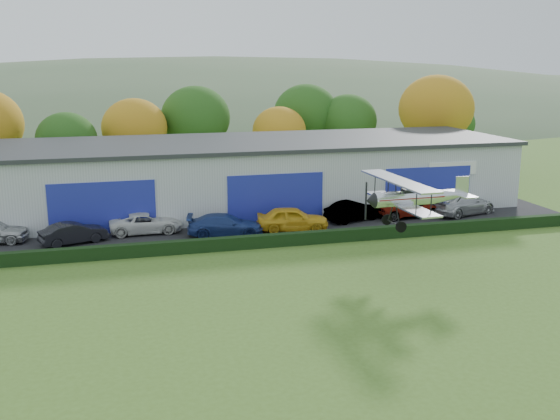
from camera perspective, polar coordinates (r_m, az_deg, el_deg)
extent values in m
plane|color=#456720|center=(25.14, 1.11, -13.94)|extent=(300.00, 300.00, 0.00)
cube|color=black|center=(44.97, -2.54, -1.59)|extent=(48.00, 9.00, 0.05)
cube|color=black|center=(40.36, -1.09, -2.75)|extent=(46.00, 0.60, 0.80)
cube|color=#B2B7BC|center=(51.55, -2.06, 3.13)|extent=(40.00, 12.00, 5.00)
cube|color=#2D3033|center=(51.15, -2.08, 6.05)|extent=(40.60, 12.60, 0.30)
cube|color=#222AA0|center=(44.53, -15.50, 0.14)|extent=(7.00, 0.12, 3.60)
cube|color=#222AA0|center=(45.91, -0.38, 1.00)|extent=(7.00, 0.12, 3.60)
cube|color=#222AA0|center=(50.20, 13.01, 1.71)|extent=(7.00, 0.12, 3.60)
cylinder|color=#3D2614|center=(60.51, -18.23, 2.74)|extent=(0.36, 0.36, 2.45)
ellipsoid|color=#1E4C14|center=(60.02, -18.46, 6.00)|extent=(5.32, 5.32, 4.79)
cylinder|color=#3D2614|center=(62.37, -12.63, 3.54)|extent=(0.36, 0.36, 2.80)
ellipsoid|color=#B48316|center=(61.86, -12.82, 7.16)|extent=(6.08, 6.08, 5.47)
cylinder|color=#3D2614|center=(64.80, -7.40, 4.26)|extent=(0.36, 0.36, 3.15)
ellipsoid|color=#1E4C14|center=(64.27, -7.52, 8.18)|extent=(6.84, 6.84, 6.16)
cylinder|color=#3D2614|center=(64.43, -0.07, 4.00)|extent=(0.36, 0.36, 2.45)
ellipsoid|color=#B48316|center=(63.97, -0.07, 7.07)|extent=(5.32, 5.32, 4.79)
cylinder|color=#3D2614|center=(68.70, 5.99, 4.65)|extent=(0.36, 0.36, 2.80)
ellipsoid|color=#1E4C14|center=(68.24, 6.07, 7.94)|extent=(6.08, 6.08, 5.47)
cylinder|color=#3D2614|center=(68.35, 13.49, 4.61)|extent=(0.36, 0.36, 3.50)
ellipsoid|color=#B48316|center=(67.83, 13.72, 8.75)|extent=(7.60, 7.60, 6.84)
cylinder|color=#3D2614|center=(73.81, 14.76, 4.74)|extent=(0.36, 0.36, 2.45)
ellipsoid|color=#1E4C14|center=(73.41, 14.92, 7.41)|extent=(5.32, 5.32, 4.79)
cylinder|color=#3D2614|center=(69.26, 2.30, 4.92)|extent=(0.36, 0.36, 3.15)
ellipsoid|color=#1E4C14|center=(68.77, 2.33, 8.60)|extent=(6.84, 6.84, 6.16)
ellipsoid|color=#4C6642|center=(165.81, -5.54, 3.74)|extent=(320.00, 196.00, 56.00)
ellipsoid|color=#4C6642|center=(189.19, 15.96, 6.14)|extent=(240.00, 126.00, 36.00)
imported|color=black|center=(42.91, -17.90, -1.97)|extent=(4.43, 2.81, 1.38)
imported|color=silver|center=(44.34, -11.82, -1.14)|extent=(4.90, 2.29, 1.36)
imported|color=navy|center=(42.84, -4.90, -1.33)|extent=(5.32, 2.95, 1.46)
imported|color=gold|center=(43.86, 1.11, -0.80)|extent=(5.20, 2.86, 1.67)
imported|color=gray|center=(46.99, 6.57, -0.07)|extent=(4.70, 2.91, 1.46)
imported|color=gray|center=(48.86, 11.33, 0.24)|extent=(5.25, 2.71, 1.41)
imported|color=silver|center=(50.55, 15.94, 0.52)|extent=(5.91, 3.73, 1.60)
cylinder|color=silver|center=(35.78, 10.99, 1.03)|extent=(3.62, 0.98, 0.85)
cone|color=silver|center=(37.17, 14.87, 1.28)|extent=(2.11, 0.93, 0.85)
cone|color=black|center=(34.89, 8.04, 0.83)|extent=(0.50, 0.87, 0.85)
cube|color=maroon|center=(35.90, 11.40, 1.13)|extent=(4.00, 1.01, 0.06)
cube|color=black|center=(35.92, 11.69, 1.69)|extent=(1.15, 0.61, 0.24)
cube|color=silver|center=(35.75, 10.71, 0.57)|extent=(1.43, 6.84, 0.09)
cube|color=silver|center=(35.42, 10.52, 2.56)|extent=(1.54, 7.22, 0.09)
cylinder|color=black|center=(33.31, 12.04, 0.72)|extent=(0.06, 0.06, 1.23)
cylinder|color=black|center=(33.72, 13.31, 0.81)|extent=(0.06, 0.06, 1.23)
cylinder|color=black|center=(37.59, 8.45, 2.26)|extent=(0.06, 0.06, 1.23)
cylinder|color=black|center=(37.96, 9.62, 2.33)|extent=(0.06, 0.06, 1.23)
cylinder|color=black|center=(35.19, 10.75, 1.94)|extent=(0.06, 0.20, 0.71)
cylinder|color=black|center=(35.77, 10.26, 2.14)|extent=(0.06, 0.20, 0.71)
cylinder|color=black|center=(35.35, 10.43, -0.43)|extent=(0.09, 0.66, 1.16)
cylinder|color=black|center=(36.05, 9.85, -0.14)|extent=(0.09, 0.66, 1.16)
cylinder|color=black|center=(35.83, 10.10, -1.17)|extent=(0.13, 1.80, 0.07)
cylinder|color=black|center=(35.10, 10.72, -1.49)|extent=(0.61, 0.15, 0.60)
cylinder|color=black|center=(36.57, 9.50, -0.85)|extent=(0.61, 0.15, 0.60)
cylinder|color=black|center=(37.57, 15.71, 0.98)|extent=(0.35, 0.07, 0.40)
cube|color=silver|center=(37.51, 15.73, 1.40)|extent=(0.94, 2.49, 0.06)
cube|color=silver|center=(37.48, 15.90, 2.12)|extent=(0.85, 0.09, 1.04)
cube|color=black|center=(34.79, 7.66, 0.81)|extent=(0.06, 0.12, 2.08)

